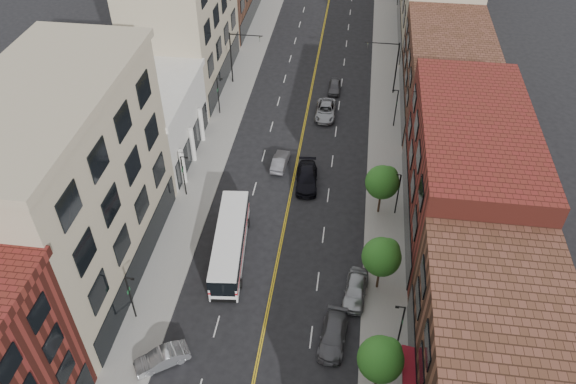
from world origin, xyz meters
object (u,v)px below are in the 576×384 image
at_px(car_lane_a, 307,178).
at_px(car_angle_b, 162,358).
at_px(city_bus, 230,242).
at_px(car_parked_mid, 333,336).
at_px(car_lane_behind, 280,161).
at_px(car_lane_c, 335,87).
at_px(car_parked_far, 356,290).
at_px(car_lane_b, 326,110).

bearing_deg(car_lane_a, car_angle_b, -115.31).
height_order(city_bus, car_parked_mid, city_bus).
relative_size(car_lane_behind, car_lane_c, 1.07).
bearing_deg(car_angle_b, car_lane_a, 125.40).
distance_m(car_parked_far, car_lane_c, 35.05).
bearing_deg(car_lane_c, car_lane_b, -95.90).
bearing_deg(car_lane_b, car_parked_mid, -84.58).
bearing_deg(car_angle_b, car_lane_behind, 134.08).
bearing_deg(car_angle_b, car_parked_far, 86.89).
distance_m(car_lane_a, car_lane_c, 20.11).
bearing_deg(car_lane_a, car_lane_c, 80.69).
height_order(car_angle_b, car_lane_a, car_lane_a).
distance_m(car_parked_far, car_lane_behind, 19.78).
distance_m(car_angle_b, car_lane_c, 44.87).
height_order(car_lane_behind, car_lane_c, car_lane_behind).
bearing_deg(car_angle_b, city_bus, 132.59).
distance_m(car_lane_b, car_lane_c, 6.23).
bearing_deg(car_parked_mid, car_angle_b, -158.97).
bearing_deg(car_parked_mid, car_lane_a, 106.99).
height_order(car_angle_b, car_lane_b, car_lane_b).
distance_m(car_parked_mid, car_lane_b, 33.72).
bearing_deg(car_lane_c, car_lane_behind, -105.35).
xyz_separation_m(city_bus, car_parked_mid, (10.28, -8.31, -1.01)).
height_order(car_angle_b, car_parked_far, car_parked_far).
xyz_separation_m(car_parked_mid, car_parked_far, (1.60, 4.95, 0.09)).
bearing_deg(car_lane_c, car_angle_b, -102.98).
xyz_separation_m(car_lane_behind, car_lane_a, (3.30, -2.76, 0.12)).
relative_size(car_parked_mid, car_lane_a, 0.90).
distance_m(city_bus, car_lane_behind, 14.44).
height_order(car_parked_mid, car_lane_a, car_lane_a).
xyz_separation_m(car_angle_b, car_lane_b, (9.83, 37.43, 0.04)).
bearing_deg(car_lane_b, city_bus, -105.62).
bearing_deg(car_lane_c, car_parked_far, -82.41).
distance_m(city_bus, car_angle_b, 12.57).
relative_size(car_parked_mid, car_parked_far, 1.04).
bearing_deg(car_lane_b, car_angle_b, -105.03).
relative_size(city_bus, car_lane_behind, 2.80).
distance_m(car_angle_b, car_lane_behind, 26.92).
relative_size(car_parked_far, car_lane_a, 0.86).
xyz_separation_m(car_parked_mid, car_lane_behind, (-7.60, 22.46, -0.03)).
height_order(car_lane_b, car_lane_c, car_lane_b).
bearing_deg(car_angle_b, car_parked_mid, 72.43).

